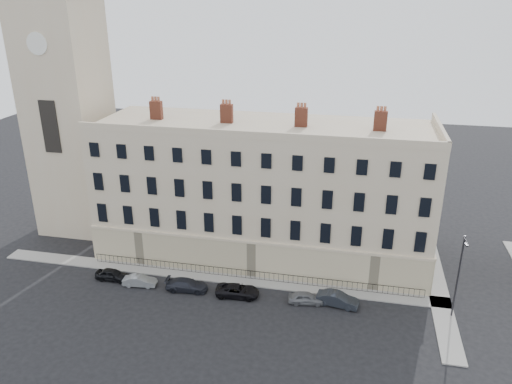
% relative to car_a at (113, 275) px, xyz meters
% --- Properties ---
extents(ground, '(160.00, 160.00, 0.00)m').
position_rel_car_a_xyz_m(ground, '(20.09, -2.34, -0.61)').
color(ground, black).
rests_on(ground, ground).
extents(terrace, '(36.22, 12.22, 17.00)m').
position_rel_car_a_xyz_m(terrace, '(14.12, 9.62, 6.89)').
color(terrace, beige).
rests_on(terrace, ground).
extents(church_tower, '(8.00, 8.13, 44.00)m').
position_rel_car_a_xyz_m(church_tower, '(-9.91, 11.65, 18.05)').
color(church_tower, beige).
rests_on(church_tower, ground).
extents(pavement_terrace, '(48.00, 2.00, 0.12)m').
position_rel_car_a_xyz_m(pavement_terrace, '(10.09, 2.66, -0.55)').
color(pavement_terrace, gray).
rests_on(pavement_terrace, ground).
extents(pavement_east_return, '(2.00, 24.00, 0.12)m').
position_rel_car_a_xyz_m(pavement_east_return, '(33.09, 5.66, -0.55)').
color(pavement_east_return, gray).
rests_on(pavement_east_return, ground).
extents(railings, '(35.00, 0.04, 0.96)m').
position_rel_car_a_xyz_m(railings, '(14.09, 3.06, -0.06)').
color(railings, black).
rests_on(railings, ground).
extents(car_a, '(3.59, 1.44, 1.22)m').
position_rel_car_a_xyz_m(car_a, '(0.00, 0.00, 0.00)').
color(car_a, black).
rests_on(car_a, ground).
extents(car_b, '(3.54, 1.58, 1.13)m').
position_rel_car_a_xyz_m(car_b, '(3.26, -0.47, -0.05)').
color(car_b, gray).
rests_on(car_b, ground).
extents(car_c, '(4.36, 2.05, 1.23)m').
position_rel_car_a_xyz_m(car_c, '(8.25, -0.28, 0.00)').
color(car_c, '#21232C').
rests_on(car_c, ground).
extents(car_d, '(4.44, 2.29, 1.20)m').
position_rel_car_a_xyz_m(car_d, '(13.51, -0.21, -0.01)').
color(car_d, black).
rests_on(car_d, ground).
extents(car_e, '(3.60, 1.85, 1.17)m').
position_rel_car_a_xyz_m(car_e, '(20.28, -0.03, -0.03)').
color(car_e, slate).
rests_on(car_e, ground).
extents(car_f, '(4.23, 2.04, 1.34)m').
position_rel_car_a_xyz_m(car_f, '(23.28, 0.22, 0.06)').
color(car_f, '#23272E').
rests_on(car_f, ground).
extents(streetlamp, '(0.30, 1.82, 8.39)m').
position_rel_car_a_xyz_m(streetlamp, '(33.75, 0.50, 4.04)').
color(streetlamp, '#2D2C31').
rests_on(streetlamp, ground).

